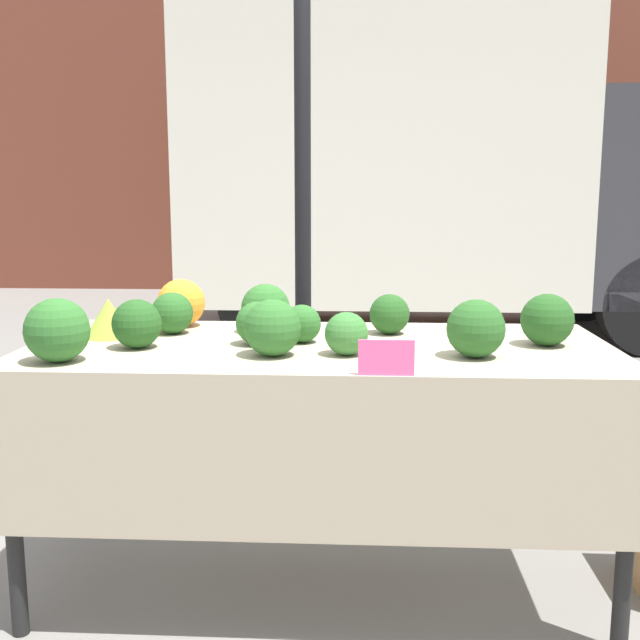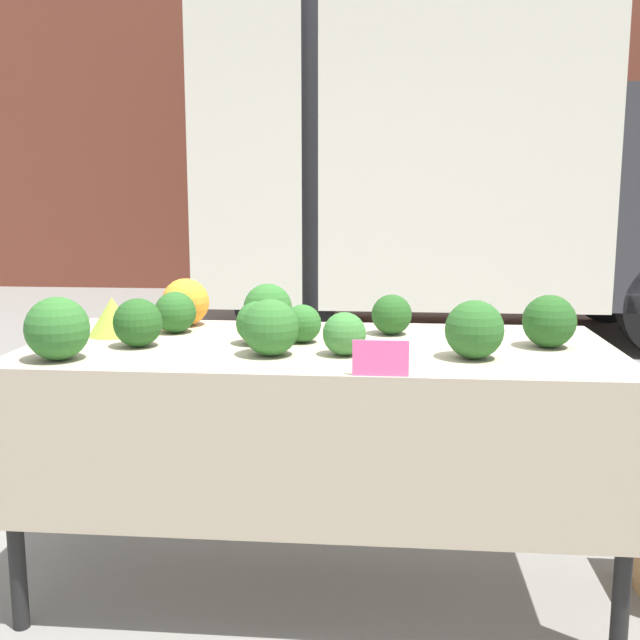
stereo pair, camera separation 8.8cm
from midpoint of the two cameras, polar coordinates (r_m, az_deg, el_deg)
ground_plane at (r=2.72m, az=0.98°, el=-19.17°), size 40.00×40.00×0.00m
building_facade at (r=10.59m, az=4.42°, el=16.23°), size 16.00×0.60×5.09m
tent_pole at (r=3.22m, az=0.02°, el=6.43°), size 0.07×0.07×2.27m
parked_truck at (r=7.08m, az=10.27°, el=11.03°), size 4.68×2.18×2.84m
market_table at (r=2.40m, az=0.91°, el=-4.55°), size 1.89×0.86×0.83m
orange_cauliflower at (r=2.81m, az=-9.33°, el=1.36°), size 0.18×0.18×0.18m
romanesco_head at (r=2.66m, az=-14.63°, el=0.25°), size 0.17×0.17×0.13m
broccoli_head_0 at (r=2.26m, az=2.98°, el=-1.07°), size 0.13×0.13×0.13m
broccoli_head_1 at (r=2.25m, az=-2.68°, el=-0.58°), size 0.17×0.17×0.17m
broccoli_head_2 at (r=2.49m, az=18.04°, el=-0.10°), size 0.17×0.17×0.17m
broccoli_head_3 at (r=2.44m, az=-12.71°, el=-0.20°), size 0.16×0.16×0.16m
broccoli_head_4 at (r=2.64m, az=-3.04°, el=0.91°), size 0.17×0.17×0.17m
broccoli_head_5 at (r=2.61m, az=6.44°, el=0.42°), size 0.14×0.14×0.14m
broccoli_head_6 at (r=2.67m, az=-10.05°, el=0.58°), size 0.15×0.15×0.15m
broccoli_head_7 at (r=2.43m, az=-3.75°, el=-0.22°), size 0.14×0.14×0.14m
broccoli_head_8 at (r=2.31m, az=-18.36°, el=-0.63°), size 0.19×0.19×0.19m
broccoli_head_9 at (r=2.26m, az=12.78°, el=-0.72°), size 0.17×0.17×0.17m
broccoli_head_10 at (r=2.45m, az=-0.33°, el=-0.28°), size 0.13×0.13×0.13m
price_sign at (r=2.01m, az=5.89°, el=-2.92°), size 0.15×0.01×0.10m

